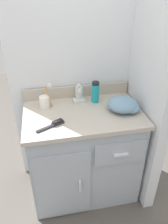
{
  "coord_description": "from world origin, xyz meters",
  "views": [
    {
      "loc": [
        -0.26,
        -1.29,
        1.55
      ],
      "look_at": [
        0.0,
        -0.03,
        0.78
      ],
      "focal_mm": 35.0,
      "sensor_mm": 36.0,
      "label": 1
    }
  ],
  "objects_px": {
    "soap_dispenser": "(79,93)",
    "hand_towel": "(124,105)",
    "toothbrush_cup": "(45,102)",
    "shaving_cream_can": "(95,92)",
    "hairbrush": "(54,124)"
  },
  "relations": [
    {
      "from": "toothbrush_cup",
      "to": "soap_dispenser",
      "type": "xyz_separation_m",
      "value": [
        0.26,
        0.06,
        0.01
      ]
    },
    {
      "from": "toothbrush_cup",
      "to": "hairbrush",
      "type": "relative_size",
      "value": 1.0
    },
    {
      "from": "shaving_cream_can",
      "to": "hairbrush",
      "type": "distance_m",
      "value": 0.43
    },
    {
      "from": "shaving_cream_can",
      "to": "soap_dispenser",
      "type": "bearing_deg",
      "value": 154.87
    },
    {
      "from": "hairbrush",
      "to": "hand_towel",
      "type": "relative_size",
      "value": 0.84
    },
    {
      "from": "soap_dispenser",
      "to": "hand_towel",
      "type": "bearing_deg",
      "value": -37.84
    },
    {
      "from": "soap_dispenser",
      "to": "hairbrush",
      "type": "distance_m",
      "value": 0.39
    },
    {
      "from": "toothbrush_cup",
      "to": "hand_towel",
      "type": "distance_m",
      "value": 0.57
    },
    {
      "from": "toothbrush_cup",
      "to": "soap_dispenser",
      "type": "height_order",
      "value": "toothbrush_cup"
    },
    {
      "from": "hand_towel",
      "to": "shaving_cream_can",
      "type": "bearing_deg",
      "value": 135.42
    },
    {
      "from": "toothbrush_cup",
      "to": "hand_towel",
      "type": "height_order",
      "value": "toothbrush_cup"
    },
    {
      "from": "shaving_cream_can",
      "to": "hairbrush",
      "type": "bearing_deg",
      "value": -141.84
    },
    {
      "from": "shaving_cream_can",
      "to": "toothbrush_cup",
      "type": "bearing_deg",
      "value": -178.44
    },
    {
      "from": "soap_dispenser",
      "to": "hairbrush",
      "type": "height_order",
      "value": "soap_dispenser"
    },
    {
      "from": "hairbrush",
      "to": "toothbrush_cup",
      "type": "bearing_deg",
      "value": 72.67
    }
  ]
}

